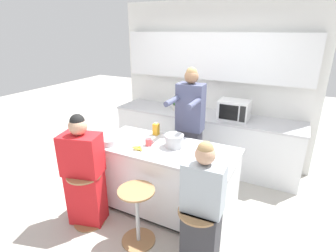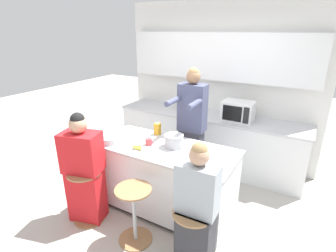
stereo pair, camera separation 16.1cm
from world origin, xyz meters
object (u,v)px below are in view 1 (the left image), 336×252
at_px(kitchen_island, 165,178).
at_px(bar_stool_center, 137,213).
at_px(juice_carton, 156,129).
at_px(person_seated_near, 202,214).
at_px(coffee_cup_far, 149,142).
at_px(bar_stool_rightmost, 198,236).
at_px(coffee_cup_near, 191,158).
at_px(person_cooking, 190,131).
at_px(microwave, 234,110).
at_px(person_wrapped_blanket, 84,174).
at_px(bar_stool_leftmost, 87,196).
at_px(fruit_bowl, 109,141).
at_px(cooking_pot, 174,141).
at_px(banana_bunch, 138,148).
at_px(potted_plant, 177,102).

xyz_separation_m(kitchen_island, bar_stool_center, (0.00, -0.65, -0.07)).
bearing_deg(kitchen_island, juice_carton, 134.14).
bearing_deg(person_seated_near, coffee_cup_far, 145.22).
bearing_deg(bar_stool_rightmost, coffee_cup_near, 121.13).
distance_m(person_cooking, coffee_cup_near, 0.91).
xyz_separation_m(coffee_cup_far, microwave, (0.69, 1.43, 0.12)).
xyz_separation_m(bar_stool_rightmost, coffee_cup_near, (-0.28, 0.47, 0.56)).
height_order(person_wrapped_blanket, person_seated_near, person_wrapped_blanket).
distance_m(bar_stool_rightmost, microwave, 2.18).
xyz_separation_m(bar_stool_leftmost, microwave, (1.19, 2.06, 0.68)).
bearing_deg(person_wrapped_blanket, person_seated_near, -15.70).
relative_size(coffee_cup_near, coffee_cup_far, 1.03).
height_order(coffee_cup_near, microwave, microwave).
bearing_deg(bar_stool_center, fruit_bowl, 148.39).
relative_size(kitchen_island, cooking_pot, 5.44).
bearing_deg(juice_carton, banana_bunch, -85.23).
bearing_deg(potted_plant, person_seated_near, -59.11).
bearing_deg(banana_bunch, person_cooking, 69.47).
xyz_separation_m(person_wrapped_blanket, fruit_bowl, (0.07, 0.40, 0.27)).
xyz_separation_m(bar_stool_rightmost, fruit_bowl, (-1.38, 0.43, 0.55)).
distance_m(bar_stool_leftmost, coffee_cup_far, 0.97).
relative_size(person_cooking, coffee_cup_far, 15.81).
xyz_separation_m(coffee_cup_near, coffee_cup_far, (-0.63, 0.16, -0.01)).
height_order(coffee_cup_near, potted_plant, potted_plant).
xyz_separation_m(bar_stool_center, banana_bunch, (-0.26, 0.44, 0.53)).
bearing_deg(person_wrapped_blanket, person_cooking, 42.27).
height_order(kitchen_island, person_wrapped_blanket, person_wrapped_blanket).
relative_size(bar_stool_leftmost, person_cooking, 0.38).
distance_m(bar_stool_rightmost, person_wrapped_blanket, 1.47).
xyz_separation_m(person_cooking, juice_carton, (-0.36, -0.33, 0.07)).
xyz_separation_m(person_seated_near, fruit_bowl, (-1.39, 0.40, 0.31)).
bearing_deg(person_seated_near, person_wrapped_blanket, 177.98).
bearing_deg(coffee_cup_far, banana_bunch, -106.18).
height_order(person_wrapped_blanket, coffee_cup_far, person_wrapped_blanket).
bearing_deg(person_cooking, bar_stool_leftmost, -122.46).
bearing_deg(cooking_pot, banana_bunch, -140.98).
relative_size(coffee_cup_far, potted_plant, 0.44).
height_order(bar_stool_rightmost, banana_bunch, banana_bunch).
bearing_deg(coffee_cup_far, bar_stool_leftmost, -128.56).
height_order(bar_stool_leftmost, fruit_bowl, fruit_bowl).
bearing_deg(microwave, banana_bunch, -114.90).
xyz_separation_m(fruit_bowl, juice_carton, (0.37, 0.55, 0.04)).
bearing_deg(fruit_bowl, bar_stool_rightmost, -17.42).
bearing_deg(person_cooking, microwave, 58.62).
xyz_separation_m(person_wrapped_blanket, cooking_pot, (0.83, 0.71, 0.31)).
bearing_deg(coffee_cup_near, banana_bunch, -179.27).
bearing_deg(kitchen_island, person_seated_near, -41.49).
height_order(bar_stool_center, coffee_cup_far, coffee_cup_far).
bearing_deg(bar_stool_center, bar_stool_rightmost, -1.58).
relative_size(bar_stool_rightmost, person_cooking, 0.38).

